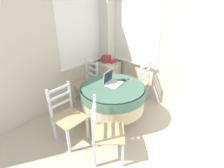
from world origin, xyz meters
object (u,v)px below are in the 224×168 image
object	(u,v)px
computer_mouse	(124,80)
book_on_cabinet	(112,62)
dining_chair_near_right_window	(138,83)
round_dining_table	(113,95)
storage_box	(106,59)
cell_phone	(128,80)
corner_cabinet	(108,76)
dining_chair_camera_near	(105,132)
dining_chair_left_flank	(67,116)
laptop	(112,82)
dining_chair_near_back_window	(87,83)

from	to	relation	value
computer_mouse	book_on_cabinet	size ratio (longest dim) A/B	0.45
dining_chair_near_right_window	book_on_cabinet	size ratio (longest dim) A/B	4.78
round_dining_table	storage_box	world-z (taller)	storage_box
round_dining_table	cell_phone	world-z (taller)	cell_phone
dining_chair_near_right_window	corner_cabinet	world-z (taller)	dining_chair_near_right_window
cell_phone	dining_chair_camera_near	bearing A→B (deg)	-159.05
computer_mouse	dining_chair_left_flank	size ratio (longest dim) A/B	0.09
round_dining_table	laptop	world-z (taller)	laptop
round_dining_table	dining_chair_near_back_window	distance (m)	0.85
cell_phone	dining_chair_near_back_window	world-z (taller)	dining_chair_near_back_window
dining_chair_camera_near	dining_chair_near_right_window	bearing A→B (deg)	17.34
computer_mouse	book_on_cabinet	distance (m)	1.07
laptop	cell_phone	bearing A→B (deg)	-19.23
computer_mouse	dining_chair_left_flank	distance (m)	1.18
corner_cabinet	dining_chair_camera_near	bearing A→B (deg)	-138.99
dining_chair_left_flank	cell_phone	bearing A→B (deg)	-12.87
laptop	computer_mouse	size ratio (longest dim) A/B	3.80
computer_mouse	dining_chair_left_flank	world-z (taller)	dining_chair_left_flank
laptop	computer_mouse	world-z (taller)	laptop
corner_cabinet	laptop	bearing A→B (deg)	-134.28
dining_chair_near_right_window	dining_chair_camera_near	distance (m)	1.63
laptop	book_on_cabinet	bearing A→B (deg)	41.42
round_dining_table	dining_chair_camera_near	world-z (taller)	dining_chair_camera_near
cell_phone	storage_box	distance (m)	1.10
dining_chair_camera_near	book_on_cabinet	distance (m)	2.11
laptop	dining_chair_left_flank	size ratio (longest dim) A/B	0.36
storage_box	dining_chair_near_right_window	bearing A→B (deg)	-90.67
cell_phone	dining_chair_near_back_window	distance (m)	0.97
dining_chair_camera_near	storage_box	xyz separation A→B (m)	(1.56, 1.41, 0.34)
laptop	corner_cabinet	xyz separation A→B (m)	(0.82, 0.84, -0.42)
computer_mouse	dining_chair_near_right_window	world-z (taller)	dining_chair_near_right_window
laptop	dining_chair_near_back_window	bearing A→B (deg)	84.13
laptop	computer_mouse	bearing A→B (deg)	-17.29
laptop	cell_phone	xyz separation A→B (m)	(0.33, -0.11, -0.05)
cell_phone	dining_chair_camera_near	xyz separation A→B (m)	(-1.09, -0.42, -0.28)
computer_mouse	dining_chair_camera_near	distance (m)	1.14
cell_phone	dining_chair_near_right_window	distance (m)	0.55
laptop	dining_chair_near_right_window	xyz separation A→B (m)	(0.80, -0.05, -0.32)
dining_chair_near_back_window	round_dining_table	bearing A→B (deg)	-98.70
round_dining_table	cell_phone	xyz separation A→B (m)	(0.38, -0.05, 0.19)
dining_chair_near_right_window	storage_box	xyz separation A→B (m)	(0.01, 0.92, 0.34)
storage_box	dining_chair_left_flank	bearing A→B (deg)	-156.95
round_dining_table	storage_box	bearing A→B (deg)	47.60
round_dining_table	computer_mouse	world-z (taller)	computer_mouse
laptop	dining_chair_near_back_window	distance (m)	0.84
dining_chair_near_right_window	cell_phone	bearing A→B (deg)	-171.56
storage_box	dining_chair_camera_near	bearing A→B (deg)	-138.05
dining_chair_camera_near	storage_box	distance (m)	2.13
computer_mouse	dining_chair_near_right_window	bearing A→B (deg)	3.11
dining_chair_camera_near	corner_cabinet	distance (m)	2.10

